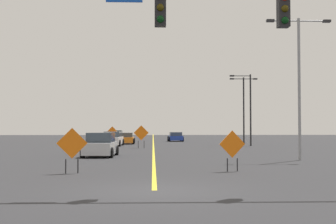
{
  "coord_description": "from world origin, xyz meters",
  "views": [
    {
      "loc": [
        -0.05,
        -13.15,
        1.87
      ],
      "look_at": [
        1.05,
        18.85,
        2.98
      ],
      "focal_mm": 47.2,
      "sensor_mm": 36.0,
      "label": 1
    }
  ],
  "objects_px": {
    "street_lamp_far_right": "(244,105)",
    "street_lamp_mid_left": "(249,106)",
    "car_white_passing": "(113,139)",
    "construction_sign_left_shoulder": "(141,134)",
    "traffic_signal_assembly": "(281,28)",
    "car_orange_distant": "(125,138)",
    "car_silver_approaching": "(101,145)",
    "construction_sign_right_shoulder": "(232,146)",
    "car_green_near": "(117,136)",
    "car_blue_mid": "(175,137)",
    "construction_sign_median_far": "(112,132)",
    "street_lamp_mid_right": "(299,76)",
    "construction_sign_right_lane": "(72,145)"
  },
  "relations": [
    {
      "from": "street_lamp_far_right",
      "to": "street_lamp_mid_left",
      "type": "bearing_deg",
      "value": -92.18
    },
    {
      "from": "car_white_passing",
      "to": "construction_sign_left_shoulder",
      "type": "bearing_deg",
      "value": -59.45
    },
    {
      "from": "traffic_signal_assembly",
      "to": "car_orange_distant",
      "type": "height_order",
      "value": "traffic_signal_assembly"
    },
    {
      "from": "car_silver_approaching",
      "to": "construction_sign_right_shoulder",
      "type": "bearing_deg",
      "value": -55.7
    },
    {
      "from": "street_lamp_mid_left",
      "to": "car_green_near",
      "type": "xyz_separation_m",
      "value": [
        -15.02,
        22.23,
        -3.39
      ]
    },
    {
      "from": "traffic_signal_assembly",
      "to": "car_green_near",
      "type": "relative_size",
      "value": 2.65
    },
    {
      "from": "car_white_passing",
      "to": "car_blue_mid",
      "type": "height_order",
      "value": "car_white_passing"
    },
    {
      "from": "construction_sign_median_far",
      "to": "car_blue_mid",
      "type": "bearing_deg",
      "value": 25.37
    },
    {
      "from": "construction_sign_right_shoulder",
      "to": "construction_sign_left_shoulder",
      "type": "xyz_separation_m",
      "value": [
        -4.43,
        21.0,
        0.21
      ]
    },
    {
      "from": "car_orange_distant",
      "to": "traffic_signal_assembly",
      "type": "bearing_deg",
      "value": -79.29
    },
    {
      "from": "car_silver_approaching",
      "to": "car_green_near",
      "type": "bearing_deg",
      "value": 93.08
    },
    {
      "from": "street_lamp_mid_left",
      "to": "street_lamp_far_right",
      "type": "distance_m",
      "value": 3.02
    },
    {
      "from": "construction_sign_right_shoulder",
      "to": "construction_sign_median_far",
      "type": "distance_m",
      "value": 37.48
    },
    {
      "from": "street_lamp_mid_right",
      "to": "car_orange_distant",
      "type": "height_order",
      "value": "street_lamp_mid_right"
    },
    {
      "from": "traffic_signal_assembly",
      "to": "car_green_near",
      "type": "xyz_separation_m",
      "value": [
        -9.28,
        53.05,
        -4.24
      ]
    },
    {
      "from": "street_lamp_mid_left",
      "to": "construction_sign_left_shoulder",
      "type": "relative_size",
      "value": 3.51
    },
    {
      "from": "street_lamp_mid_left",
      "to": "construction_sign_right_shoulder",
      "type": "xyz_separation_m",
      "value": [
        -6.25,
        -25.26,
        -2.96
      ]
    },
    {
      "from": "traffic_signal_assembly",
      "to": "car_silver_approaching",
      "type": "xyz_separation_m",
      "value": [
        -7.26,
        15.44,
        -4.17
      ]
    },
    {
      "from": "traffic_signal_assembly",
      "to": "construction_sign_right_lane",
      "type": "relative_size",
      "value": 6.12
    },
    {
      "from": "car_orange_distant",
      "to": "car_blue_mid",
      "type": "xyz_separation_m",
      "value": [
        6.13,
        8.92,
        -0.02
      ]
    },
    {
      "from": "car_orange_distant",
      "to": "car_blue_mid",
      "type": "distance_m",
      "value": 10.82
    },
    {
      "from": "construction_sign_right_lane",
      "to": "car_silver_approaching",
      "type": "xyz_separation_m",
      "value": [
        -0.07,
        10.47,
        -0.43
      ]
    },
    {
      "from": "traffic_signal_assembly",
      "to": "car_silver_approaching",
      "type": "relative_size",
      "value": 2.85
    },
    {
      "from": "construction_sign_right_shoulder",
      "to": "car_white_passing",
      "type": "height_order",
      "value": "construction_sign_right_shoulder"
    },
    {
      "from": "street_lamp_far_right",
      "to": "construction_sign_left_shoulder",
      "type": "relative_size",
      "value": 3.53
    },
    {
      "from": "street_lamp_mid_left",
      "to": "construction_sign_right_lane",
      "type": "xyz_separation_m",
      "value": [
        -12.92,
        -25.85,
        -2.89
      ]
    },
    {
      "from": "street_lamp_mid_right",
      "to": "construction_sign_right_shoulder",
      "type": "bearing_deg",
      "value": -129.12
    },
    {
      "from": "construction_sign_right_lane",
      "to": "car_white_passing",
      "type": "distance_m",
      "value": 26.68
    },
    {
      "from": "car_orange_distant",
      "to": "car_silver_approaching",
      "type": "bearing_deg",
      "value": -90.69
    },
    {
      "from": "construction_sign_left_shoulder",
      "to": "street_lamp_mid_left",
      "type": "bearing_deg",
      "value": 21.76
    },
    {
      "from": "construction_sign_median_far",
      "to": "construction_sign_left_shoulder",
      "type": "height_order",
      "value": "construction_sign_left_shoulder"
    },
    {
      "from": "construction_sign_right_shoulder",
      "to": "construction_sign_left_shoulder",
      "type": "height_order",
      "value": "construction_sign_left_shoulder"
    },
    {
      "from": "street_lamp_mid_right",
      "to": "construction_sign_median_far",
      "type": "xyz_separation_m",
      "value": [
        -13.41,
        30.42,
        -3.59
      ]
    },
    {
      "from": "car_white_passing",
      "to": "construction_sign_right_lane",
      "type": "bearing_deg",
      "value": -88.37
    },
    {
      "from": "car_green_near",
      "to": "street_lamp_mid_left",
      "type": "bearing_deg",
      "value": -55.95
    },
    {
      "from": "construction_sign_right_shoulder",
      "to": "street_lamp_mid_left",
      "type": "bearing_deg",
      "value": 76.1
    },
    {
      "from": "car_silver_approaching",
      "to": "car_white_passing",
      "type": "height_order",
      "value": "car_silver_approaching"
    },
    {
      "from": "street_lamp_mid_left",
      "to": "street_lamp_far_right",
      "type": "relative_size",
      "value": 1.0
    },
    {
      "from": "street_lamp_mid_left",
      "to": "car_white_passing",
      "type": "relative_size",
      "value": 1.63
    },
    {
      "from": "street_lamp_far_right",
      "to": "car_blue_mid",
      "type": "distance_m",
      "value": 14.32
    },
    {
      "from": "construction_sign_right_shoulder",
      "to": "construction_sign_right_lane",
      "type": "height_order",
      "value": "construction_sign_right_lane"
    },
    {
      "from": "street_lamp_mid_right",
      "to": "construction_sign_right_shoulder",
      "type": "relative_size",
      "value": 4.67
    },
    {
      "from": "construction_sign_right_lane",
      "to": "construction_sign_left_shoulder",
      "type": "distance_m",
      "value": 21.7
    },
    {
      "from": "car_green_near",
      "to": "traffic_signal_assembly",
      "type": "bearing_deg",
      "value": -80.07
    },
    {
      "from": "construction_sign_right_lane",
      "to": "construction_sign_median_far",
      "type": "relative_size",
      "value": 0.93
    },
    {
      "from": "construction_sign_left_shoulder",
      "to": "car_orange_distant",
      "type": "relative_size",
      "value": 0.53
    },
    {
      "from": "street_lamp_far_right",
      "to": "construction_sign_left_shoulder",
      "type": "distance_m",
      "value": 13.36
    },
    {
      "from": "street_lamp_mid_left",
      "to": "construction_sign_left_shoulder",
      "type": "bearing_deg",
      "value": -158.24
    },
    {
      "from": "car_blue_mid",
      "to": "construction_sign_left_shoulder",
      "type": "bearing_deg",
      "value": -101.89
    },
    {
      "from": "traffic_signal_assembly",
      "to": "car_green_near",
      "type": "bearing_deg",
      "value": 99.93
    }
  ]
}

